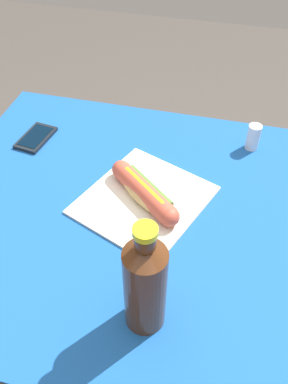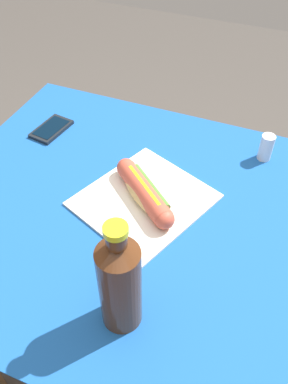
% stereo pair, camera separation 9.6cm
% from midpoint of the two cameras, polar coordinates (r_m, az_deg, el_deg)
% --- Properties ---
extents(ground_plane, '(6.00, 6.00, 0.00)m').
position_cam_midpoint_polar(ground_plane, '(1.61, 2.37, -21.90)').
color(ground_plane, '#47423D').
rests_on(ground_plane, ground).
extents(dining_table, '(1.08, 0.85, 0.77)m').
position_cam_midpoint_polar(dining_table, '(1.06, 3.37, -8.85)').
color(dining_table, brown).
rests_on(dining_table, ground).
extents(paper_wrapper, '(0.35, 0.37, 0.01)m').
position_cam_midpoint_polar(paper_wrapper, '(0.98, 2.80, -1.25)').
color(paper_wrapper, silver).
rests_on(paper_wrapper, dining_table).
extents(hot_dog, '(0.20, 0.17, 0.05)m').
position_cam_midpoint_polar(hot_dog, '(0.96, 2.91, -0.13)').
color(hot_dog, tan).
rests_on(hot_dog, paper_wrapper).
extents(cell_phone, '(0.09, 0.13, 0.01)m').
position_cam_midpoint_polar(cell_phone, '(1.21, -10.68, 8.62)').
color(cell_phone, black).
rests_on(cell_phone, dining_table).
extents(soda_bottle, '(0.08, 0.08, 0.26)m').
position_cam_midpoint_polar(soda_bottle, '(0.70, 0.54, -12.83)').
color(soda_bottle, '#4C2814').
rests_on(soda_bottle, dining_table).
extents(salt_shaker, '(0.04, 0.04, 0.07)m').
position_cam_midpoint_polar(salt_shaker, '(1.13, 19.16, 5.84)').
color(salt_shaker, silver).
rests_on(salt_shaker, dining_table).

